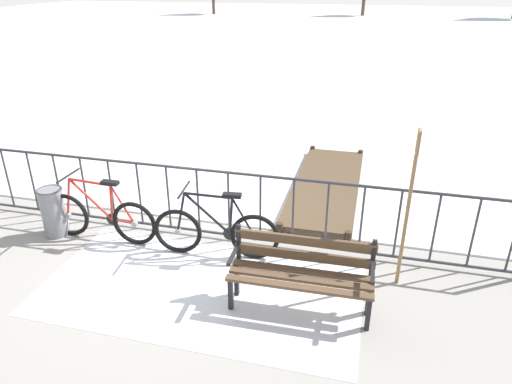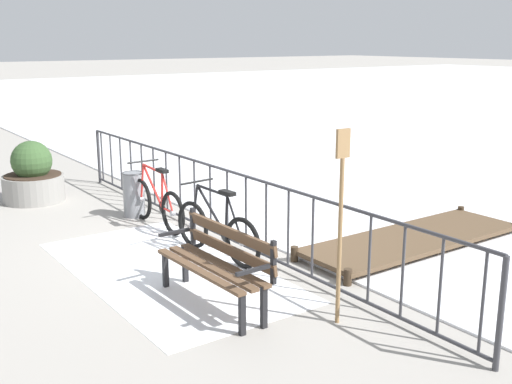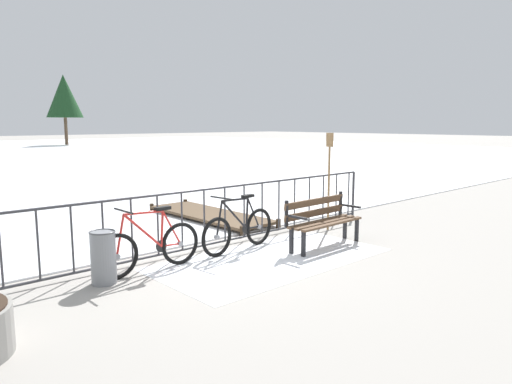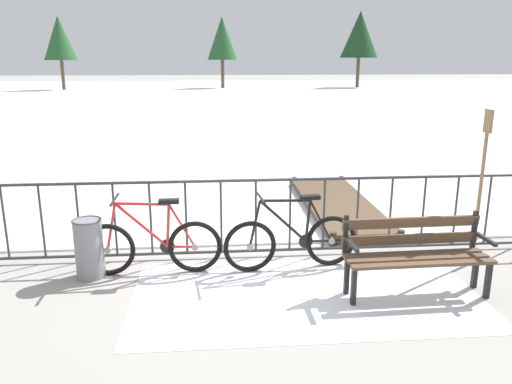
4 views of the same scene
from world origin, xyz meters
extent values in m
plane|color=#9E9991|center=(0.00, 0.00, 0.00)|extent=(160.00, 160.00, 0.00)
cube|color=white|center=(0.69, -1.20, 0.00)|extent=(3.85, 2.00, 0.01)
cylinder|color=#38383D|center=(0.00, 0.00, 1.05)|extent=(9.00, 0.04, 0.04)
cylinder|color=#38383D|center=(0.00, 0.00, 0.08)|extent=(9.00, 0.04, 0.04)
cylinder|color=#38383D|center=(4.50, 0.00, 0.53)|extent=(0.06, 0.06, 1.05)
cylinder|color=#38383D|center=(-2.96, 0.00, 0.57)|extent=(0.03, 0.03, 0.97)
cylinder|color=#38383D|center=(-2.50, 0.00, 0.57)|extent=(0.03, 0.03, 0.97)
cylinder|color=#38383D|center=(-2.05, 0.00, 0.57)|extent=(0.03, 0.03, 0.97)
cylinder|color=#38383D|center=(-1.59, 0.00, 0.57)|extent=(0.03, 0.03, 0.97)
cylinder|color=#38383D|center=(-1.14, 0.00, 0.57)|extent=(0.03, 0.03, 0.97)
cylinder|color=#38383D|center=(-0.68, 0.00, 0.57)|extent=(0.03, 0.03, 0.97)
cylinder|color=#38383D|center=(-0.23, 0.00, 0.57)|extent=(0.03, 0.03, 0.97)
cylinder|color=#38383D|center=(0.23, 0.00, 0.57)|extent=(0.03, 0.03, 0.97)
cylinder|color=#38383D|center=(0.68, 0.00, 0.57)|extent=(0.03, 0.03, 0.97)
cylinder|color=#38383D|center=(1.14, 0.00, 0.57)|extent=(0.03, 0.03, 0.97)
cylinder|color=#38383D|center=(1.59, 0.00, 0.57)|extent=(0.03, 0.03, 0.97)
cylinder|color=#38383D|center=(2.05, 0.00, 0.57)|extent=(0.03, 0.03, 0.97)
cylinder|color=#38383D|center=(2.50, 0.00, 0.57)|extent=(0.03, 0.03, 0.97)
cylinder|color=#38383D|center=(2.96, 0.00, 0.57)|extent=(0.03, 0.03, 0.97)
cylinder|color=#38383D|center=(3.41, 0.00, 0.57)|extent=(0.03, 0.03, 0.97)
cylinder|color=#38383D|center=(3.87, 0.00, 0.57)|extent=(0.03, 0.03, 0.97)
cylinder|color=#38383D|center=(4.32, 0.00, 0.57)|extent=(0.03, 0.03, 0.97)
torus|color=black|center=(-0.56, -0.44, 0.33)|extent=(0.66, 0.06, 0.66)
cylinder|color=gray|center=(-0.56, -0.44, 0.33)|extent=(0.08, 0.06, 0.08)
torus|color=black|center=(-1.61, -0.45, 0.33)|extent=(0.66, 0.06, 0.66)
cylinder|color=gray|center=(-1.61, -0.45, 0.33)|extent=(0.08, 0.06, 0.08)
cylinder|color=red|center=(-0.87, -0.44, 0.62)|extent=(0.08, 0.04, 0.53)
cylinder|color=red|center=(-1.19, -0.45, 0.63)|extent=(0.61, 0.04, 0.59)
cylinder|color=red|center=(-1.17, -0.45, 0.90)|extent=(0.63, 0.04, 0.07)
cylinder|color=red|center=(-0.73, -0.44, 0.34)|extent=(0.34, 0.03, 0.05)
cylinder|color=red|center=(-0.71, -0.44, 0.61)|extent=(0.32, 0.03, 0.56)
cylinder|color=red|center=(-1.55, -0.45, 0.62)|extent=(0.16, 0.03, 0.59)
cube|color=black|center=(-0.85, -0.44, 0.92)|extent=(0.24, 0.10, 0.05)
cylinder|color=black|center=(-1.48, -0.45, 0.96)|extent=(0.03, 0.52, 0.03)
cylinder|color=black|center=(-0.90, -0.44, 0.35)|extent=(0.18, 0.02, 0.18)
torus|color=black|center=(1.16, -0.38, 0.33)|extent=(0.66, 0.13, 0.66)
cylinder|color=gray|center=(1.16, -0.38, 0.33)|extent=(0.09, 0.07, 0.08)
torus|color=black|center=(0.11, -0.49, 0.33)|extent=(0.66, 0.13, 0.66)
cylinder|color=gray|center=(0.11, -0.49, 0.33)|extent=(0.09, 0.07, 0.08)
cylinder|color=black|center=(0.84, -0.41, 0.62)|extent=(0.08, 0.04, 0.53)
cylinder|color=black|center=(0.53, -0.45, 0.63)|extent=(0.61, 0.10, 0.59)
cylinder|color=black|center=(0.55, -0.45, 0.90)|extent=(0.63, 0.11, 0.07)
cylinder|color=black|center=(0.99, -0.40, 0.34)|extent=(0.34, 0.07, 0.05)
cylinder|color=black|center=(1.01, -0.39, 0.61)|extent=(0.32, 0.06, 0.56)
cylinder|color=black|center=(0.18, -0.49, 0.62)|extent=(0.16, 0.05, 0.59)
cube|color=black|center=(0.86, -0.41, 0.92)|extent=(0.25, 0.13, 0.05)
cylinder|color=black|center=(0.24, -0.48, 0.96)|extent=(0.09, 0.52, 0.03)
cylinder|color=black|center=(0.82, -0.42, 0.35)|extent=(0.18, 0.04, 0.18)
cube|color=brown|center=(1.91, -1.15, 0.44)|extent=(1.60, 0.14, 0.04)
cube|color=brown|center=(1.91, -1.30, 0.44)|extent=(1.60, 0.14, 0.04)
cube|color=brown|center=(1.91, -1.46, 0.44)|extent=(1.60, 0.14, 0.04)
cube|color=brown|center=(1.90, -1.05, 0.58)|extent=(1.60, 0.09, 0.12)
cube|color=brown|center=(1.90, -1.05, 0.78)|extent=(1.60, 0.09, 0.12)
cube|color=black|center=(2.67, -1.42, 0.22)|extent=(0.05, 0.06, 0.44)
cube|color=black|center=(2.67, -1.15, 0.22)|extent=(0.05, 0.06, 0.44)
cube|color=black|center=(2.66, -1.04, 0.67)|extent=(0.05, 0.05, 0.45)
cube|color=black|center=(2.67, -1.28, 0.64)|extent=(0.05, 0.40, 0.04)
cube|color=black|center=(1.15, -1.46, 0.22)|extent=(0.05, 0.06, 0.44)
cube|color=black|center=(1.15, -1.19, 0.22)|extent=(0.05, 0.06, 0.44)
cube|color=black|center=(1.14, -1.07, 0.67)|extent=(0.05, 0.05, 0.45)
cube|color=black|center=(1.15, -1.32, 0.64)|extent=(0.05, 0.40, 0.04)
cylinder|color=gray|center=(-1.82, -0.48, 0.36)|extent=(0.34, 0.34, 0.72)
torus|color=#494A4E|center=(-1.82, -0.48, 0.72)|extent=(0.35, 0.35, 0.02)
cylinder|color=#937047|center=(3.00, -0.47, 0.85)|extent=(0.04, 0.04, 1.70)
cube|color=#937047|center=(3.00, -0.47, 1.84)|extent=(0.03, 0.16, 0.28)
cube|color=brown|center=(1.84, 2.01, 0.12)|extent=(1.10, 3.42, 0.06)
cylinder|color=#3C2E20|center=(1.35, 0.30, 0.10)|extent=(0.10, 0.10, 0.20)
cylinder|color=#3C2E20|center=(2.34, 0.30, 0.10)|extent=(0.10, 0.10, 0.20)
cylinder|color=#3C2E20|center=(1.35, 3.72, 0.10)|extent=(0.10, 0.10, 0.20)
cylinder|color=#3C2E20|center=(2.34, 3.72, 0.10)|extent=(0.10, 0.10, 0.20)
cylinder|color=brown|center=(13.19, 40.48, 2.24)|extent=(0.31, 0.31, 4.49)
cone|color=#193D1E|center=(13.19, 40.48, 4.75)|extent=(3.42, 3.42, 4.11)
camera|label=1|loc=(2.49, -5.50, 3.48)|focal=32.61mm
camera|label=2|loc=(7.27, -4.53, 2.79)|focal=43.67mm
camera|label=3|loc=(-4.47, -6.45, 2.18)|focal=33.04mm
camera|label=4|loc=(-0.31, -6.25, 2.56)|focal=35.13mm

